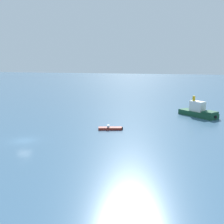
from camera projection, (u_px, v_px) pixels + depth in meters
name	position (u px, v px, depth m)	size (l,w,h in m)	color
ground_plane	(24.00, 141.00, 51.90)	(400.00, 400.00, 0.00)	#3D607F
tugboat	(199.00, 111.00, 72.39)	(9.69, 9.71, 5.09)	#19472D
small_motorboat	(110.00, 128.00, 59.64)	(5.23, 2.32, 1.00)	maroon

